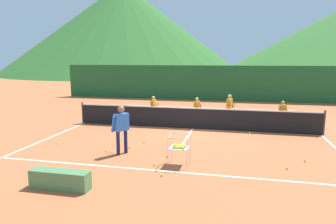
{
  "coord_description": "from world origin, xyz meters",
  "views": [
    {
      "loc": [
        1.9,
        -13.48,
        3.13
      ],
      "look_at": [
        -0.86,
        -1.31,
        0.96
      ],
      "focal_mm": 32.67,
      "sensor_mm": 36.0,
      "label": 1
    }
  ],
  "objects_px": {
    "student_1": "(197,107)",
    "courtside_bench": "(60,180)",
    "tennis_ball_3": "(106,151)",
    "tennis_ball_5": "(88,126)",
    "student_2": "(230,105)",
    "ball_cart": "(179,146)",
    "tennis_ball_0": "(162,175)",
    "tennis_net": "(193,118)",
    "tennis_ball_2": "(250,133)",
    "tennis_ball_8": "(155,165)",
    "tennis_ball_10": "(129,147)",
    "instructor": "(121,125)",
    "tennis_ball_1": "(167,156)",
    "student_0": "(154,106)",
    "tennis_ball_6": "(144,142)",
    "student_3": "(283,111)",
    "tennis_ball_4": "(305,161)",
    "tennis_ball_7": "(58,143)",
    "tennis_ball_11": "(165,133)",
    "tennis_ball_9": "(287,168)"
  },
  "relations": [
    {
      "from": "tennis_ball_3",
      "to": "tennis_ball_5",
      "type": "bearing_deg",
      "value": 125.87
    },
    {
      "from": "tennis_net",
      "to": "student_3",
      "type": "bearing_deg",
      "value": 18.77
    },
    {
      "from": "student_1",
      "to": "tennis_ball_4",
      "type": "height_order",
      "value": "student_1"
    },
    {
      "from": "tennis_ball_0",
      "to": "tennis_ball_5",
      "type": "xyz_separation_m",
      "value": [
        -4.82,
        5.08,
        0.0
      ]
    },
    {
      "from": "student_1",
      "to": "courtside_bench",
      "type": "distance_m",
      "value": 9.37
    },
    {
      "from": "tennis_net",
      "to": "tennis_ball_0",
      "type": "relative_size",
      "value": 161.93
    },
    {
      "from": "tennis_ball_2",
      "to": "tennis_ball_7",
      "type": "height_order",
      "value": "same"
    },
    {
      "from": "tennis_ball_3",
      "to": "tennis_ball_9",
      "type": "distance_m",
      "value": 5.77
    },
    {
      "from": "instructor",
      "to": "tennis_ball_6",
      "type": "height_order",
      "value": "instructor"
    },
    {
      "from": "student_0",
      "to": "tennis_ball_7",
      "type": "bearing_deg",
      "value": -115.6
    },
    {
      "from": "tennis_ball_1",
      "to": "student_3",
      "type": "bearing_deg",
      "value": 53.18
    },
    {
      "from": "tennis_net",
      "to": "instructor",
      "type": "bearing_deg",
      "value": -112.65
    },
    {
      "from": "student_0",
      "to": "tennis_ball_7",
      "type": "xyz_separation_m",
      "value": [
        -2.36,
        -4.92,
        -0.74
      ]
    },
    {
      "from": "ball_cart",
      "to": "tennis_ball_5",
      "type": "relative_size",
      "value": 13.22
    },
    {
      "from": "student_0",
      "to": "tennis_ball_7",
      "type": "distance_m",
      "value": 5.5
    },
    {
      "from": "student_3",
      "to": "tennis_ball_8",
      "type": "height_order",
      "value": "student_3"
    },
    {
      "from": "tennis_ball_3",
      "to": "tennis_ball_4",
      "type": "relative_size",
      "value": 1.0
    },
    {
      "from": "tennis_net",
      "to": "tennis_ball_6",
      "type": "bearing_deg",
      "value": -117.01
    },
    {
      "from": "student_2",
      "to": "tennis_ball_8",
      "type": "height_order",
      "value": "student_2"
    },
    {
      "from": "tennis_ball_3",
      "to": "tennis_ball_9",
      "type": "relative_size",
      "value": 1.0
    },
    {
      "from": "tennis_ball_0",
      "to": "tennis_ball_8",
      "type": "distance_m",
      "value": 0.85
    },
    {
      "from": "tennis_ball_2",
      "to": "tennis_ball_8",
      "type": "relative_size",
      "value": 1.0
    },
    {
      "from": "student_2",
      "to": "tennis_ball_4",
      "type": "xyz_separation_m",
      "value": [
        2.46,
        -5.79,
        -0.79
      ]
    },
    {
      "from": "student_1",
      "to": "ball_cart",
      "type": "distance_m",
      "value": 6.84
    },
    {
      "from": "student_2",
      "to": "tennis_ball_5",
      "type": "bearing_deg",
      "value": -156.15
    },
    {
      "from": "ball_cart",
      "to": "tennis_ball_0",
      "type": "bearing_deg",
      "value": -106.46
    },
    {
      "from": "tennis_ball_0",
      "to": "courtside_bench",
      "type": "relative_size",
      "value": 0.05
    },
    {
      "from": "tennis_ball_3",
      "to": "tennis_ball_8",
      "type": "xyz_separation_m",
      "value": [
        1.96,
        -0.96,
        0.0
      ]
    },
    {
      "from": "tennis_ball_0",
      "to": "tennis_ball_11",
      "type": "xyz_separation_m",
      "value": [
        -1.02,
        4.72,
        0.0
      ]
    },
    {
      "from": "student_2",
      "to": "courtside_bench",
      "type": "xyz_separation_m",
      "value": [
        -3.78,
        -9.22,
        -0.6
      ]
    },
    {
      "from": "tennis_ball_6",
      "to": "courtside_bench",
      "type": "relative_size",
      "value": 0.05
    },
    {
      "from": "courtside_bench",
      "to": "tennis_net",
      "type": "bearing_deg",
      "value": 72.81
    },
    {
      "from": "student_0",
      "to": "tennis_ball_2",
      "type": "xyz_separation_m",
      "value": [
        4.69,
        -1.68,
        -0.74
      ]
    },
    {
      "from": "tennis_ball_9",
      "to": "courtside_bench",
      "type": "bearing_deg",
      "value": -154.84
    },
    {
      "from": "tennis_ball_10",
      "to": "instructor",
      "type": "bearing_deg",
      "value": -89.78
    },
    {
      "from": "student_2",
      "to": "tennis_ball_8",
      "type": "bearing_deg",
      "value": -105.36
    },
    {
      "from": "student_0",
      "to": "tennis_ball_4",
      "type": "height_order",
      "value": "student_0"
    },
    {
      "from": "student_2",
      "to": "ball_cart",
      "type": "xyz_separation_m",
      "value": [
        -1.27,
        -6.94,
        -0.24
      ]
    },
    {
      "from": "student_2",
      "to": "tennis_ball_5",
      "type": "relative_size",
      "value": 20.23
    },
    {
      "from": "tennis_ball_1",
      "to": "tennis_ball_8",
      "type": "xyz_separation_m",
      "value": [
        -0.2,
        -0.86,
        0.0
      ]
    },
    {
      "from": "student_3",
      "to": "tennis_ball_10",
      "type": "xyz_separation_m",
      "value": [
        -5.78,
        -4.89,
        -0.7
      ]
    },
    {
      "from": "tennis_net",
      "to": "tennis_ball_11",
      "type": "bearing_deg",
      "value": -131.49
    },
    {
      "from": "student_0",
      "to": "tennis_ball_0",
      "type": "relative_size",
      "value": 18.87
    },
    {
      "from": "student_2",
      "to": "tennis_ball_6",
      "type": "relative_size",
      "value": 20.23
    },
    {
      "from": "tennis_ball_1",
      "to": "tennis_ball_3",
      "type": "distance_m",
      "value": 2.16
    },
    {
      "from": "tennis_ball_2",
      "to": "student_1",
      "type": "bearing_deg",
      "value": 137.68
    },
    {
      "from": "tennis_ball_3",
      "to": "student_1",
      "type": "bearing_deg",
      "value": 69.27
    },
    {
      "from": "tennis_net",
      "to": "student_3",
      "type": "height_order",
      "value": "student_3"
    },
    {
      "from": "tennis_ball_3",
      "to": "tennis_ball_9",
      "type": "bearing_deg",
      "value": -3.82
    },
    {
      "from": "tennis_ball_0",
      "to": "tennis_ball_10",
      "type": "distance_m",
      "value": 2.94
    }
  ]
}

